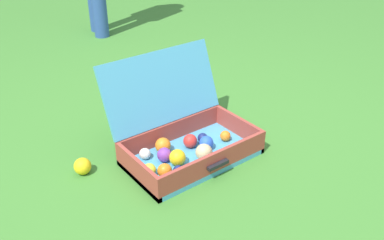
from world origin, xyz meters
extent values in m
plane|color=#3D7A2D|center=(0.00, 0.00, 0.00)|extent=(16.00, 16.00, 0.00)
cube|color=#4799C6|center=(0.03, -0.03, 0.01)|extent=(0.61, 0.35, 0.03)
cube|color=#9E3D33|center=(-0.27, -0.03, 0.06)|extent=(0.02, 0.35, 0.12)
cube|color=#9E3D33|center=(0.32, -0.03, 0.06)|extent=(0.02, 0.35, 0.12)
cube|color=#9E3D33|center=(0.03, -0.19, 0.06)|extent=(0.57, 0.02, 0.12)
cube|color=#9E3D33|center=(0.03, 0.14, 0.06)|extent=(0.57, 0.02, 0.12)
cube|color=#4799C6|center=(0.03, 0.21, 0.28)|extent=(0.61, 0.15, 0.33)
cube|color=black|center=(0.03, -0.21, 0.07)|extent=(0.11, 0.02, 0.02)
sphere|color=purple|center=(-0.10, 0.01, 0.06)|extent=(0.07, 0.07, 0.07)
sphere|color=#D1B784|center=(0.04, -0.09, 0.06)|extent=(0.08, 0.08, 0.08)
sphere|color=orange|center=(0.23, -0.03, 0.05)|extent=(0.05, 0.05, 0.05)
sphere|color=orange|center=(-0.17, -0.09, 0.06)|extent=(0.06, 0.06, 0.06)
sphere|color=white|center=(-0.17, 0.08, 0.05)|extent=(0.05, 0.05, 0.05)
sphere|color=blue|center=(0.11, -0.03, 0.06)|extent=(0.07, 0.07, 0.07)
sphere|color=orange|center=(-0.07, 0.07, 0.06)|extent=(0.07, 0.07, 0.07)
sphere|color=red|center=(0.06, 0.03, 0.06)|extent=(0.07, 0.07, 0.07)
sphere|color=#CCDB38|center=(-0.22, -0.04, 0.05)|extent=(0.06, 0.06, 0.06)
sphere|color=navy|center=(0.13, 0.02, 0.05)|extent=(0.05, 0.05, 0.05)
sphere|color=yellow|center=(-0.07, -0.05, 0.06)|extent=(0.08, 0.08, 0.08)
sphere|color=navy|center=(-0.12, -0.11, 0.05)|extent=(0.05, 0.05, 0.05)
sphere|color=yellow|center=(-0.43, 0.18, 0.04)|extent=(0.08, 0.08, 0.08)
camera|label=1|loc=(-0.96, -1.31, 1.12)|focal=38.98mm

